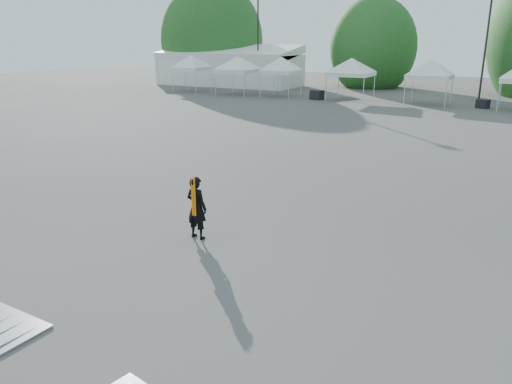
% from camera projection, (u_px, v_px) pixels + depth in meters
% --- Properties ---
extents(ground, '(120.00, 120.00, 0.00)m').
position_uv_depth(ground, '(263.00, 215.00, 14.19)').
color(ground, '#474442').
rests_on(ground, ground).
extents(marquee, '(15.00, 6.25, 4.23)m').
position_uv_depth(marquee, '(229.00, 66.00, 53.00)').
color(marquee, white).
rests_on(marquee, ground).
extents(light_pole_west, '(0.60, 0.25, 10.30)m').
position_uv_depth(light_pole_west, '(258.00, 28.00, 49.24)').
color(light_pole_west, black).
rests_on(light_pole_west, ground).
extents(light_pole_east, '(0.60, 0.25, 9.80)m').
position_uv_depth(light_pole_east, '(488.00, 29.00, 38.24)').
color(light_pole_east, black).
rests_on(light_pole_east, ground).
extents(tree_far_w, '(4.80, 4.80, 7.30)m').
position_uv_depth(tree_far_w, '(212.00, 41.00, 56.56)').
color(tree_far_w, '#382314').
rests_on(tree_far_w, ground).
extents(tree_mid_w, '(4.16, 4.16, 6.33)m').
position_uv_depth(tree_mid_w, '(373.00, 48.00, 50.38)').
color(tree_mid_w, '#382314').
rests_on(tree_mid_w, ground).
extents(tent_a, '(3.94, 3.94, 3.88)m').
position_uv_depth(tent_a, '(191.00, 58.00, 46.59)').
color(tent_a, silver).
rests_on(tent_a, ground).
extents(tent_b, '(4.39, 4.39, 3.88)m').
position_uv_depth(tent_b, '(238.00, 59.00, 43.79)').
color(tent_b, silver).
rests_on(tent_b, ground).
extents(tent_c, '(4.02, 4.02, 3.88)m').
position_uv_depth(tent_c, '(281.00, 60.00, 42.31)').
color(tent_c, silver).
rests_on(tent_c, ground).
extents(tent_d, '(4.64, 4.64, 3.88)m').
position_uv_depth(tent_d, '(352.00, 61.00, 39.70)').
color(tent_d, silver).
rests_on(tent_d, ground).
extents(tent_e, '(4.41, 4.41, 3.88)m').
position_uv_depth(tent_e, '(431.00, 63.00, 36.93)').
color(tent_e, silver).
rests_on(tent_e, ground).
extents(man, '(0.63, 0.45, 1.61)m').
position_uv_depth(man, '(197.00, 208.00, 12.37)').
color(man, black).
rests_on(man, ground).
extents(crate_west, '(1.15, 1.00, 0.76)m').
position_uv_depth(crate_west, '(317.00, 95.00, 40.89)').
color(crate_west, black).
rests_on(crate_west, ground).
extents(crate_mid, '(0.99, 0.90, 0.62)m').
position_uv_depth(crate_mid, '(483.00, 104.00, 35.84)').
color(crate_mid, black).
rests_on(crate_mid, ground).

